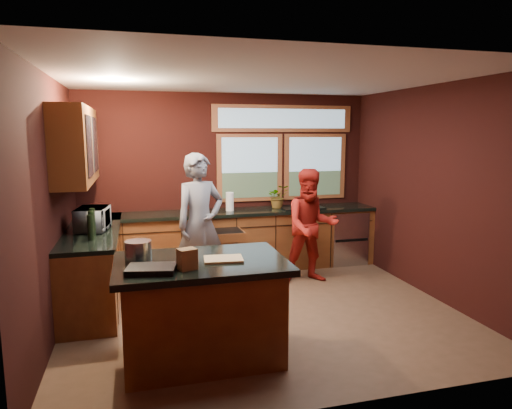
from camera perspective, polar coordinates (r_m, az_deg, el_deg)
name	(u,v)px	position (r m, az deg, el deg)	size (l,w,h in m)	color
floor	(262,310)	(5.58, 0.80, -13.11)	(4.50, 4.50, 0.00)	brown
room_shell	(206,159)	(5.37, -6.27, 5.72)	(4.52, 4.02, 2.71)	black
back_counter	(245,240)	(7.06, -1.37, -4.42)	(4.50, 0.64, 0.93)	#5B2B15
left_counter	(94,265)	(6.08, -19.63, -7.14)	(0.64, 2.30, 0.93)	#5B2B15
island	(202,309)	(4.38, -6.80, -12.81)	(1.55, 1.05, 0.95)	#5B2B15
person_grey	(200,224)	(5.98, -7.00, -2.44)	(0.67, 0.44, 1.84)	slate
person_red	(311,226)	(6.45, 6.90, -2.69)	(0.78, 0.61, 1.61)	#9E1912
microwave	(93,219)	(5.83, -19.74, -1.72)	(0.51, 0.34, 0.28)	#999999
potted_plant	(278,197)	(7.13, 2.76, 1.01)	(0.33, 0.28, 0.36)	#999999
paper_towel	(230,202)	(6.90, -3.30, 0.37)	(0.12, 0.12, 0.28)	white
cutting_board	(223,259)	(4.21, -4.10, -6.82)	(0.35, 0.25, 0.02)	tan
stock_pot	(138,251)	(4.31, -14.51, -5.59)	(0.24, 0.24, 0.18)	#A7A6AB
paper_bag	(187,259)	(3.95, -8.60, -6.76)	(0.15, 0.12, 0.18)	brown
black_tray	(151,269)	(3.95, -12.95, -7.88)	(0.40, 0.28, 0.05)	black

